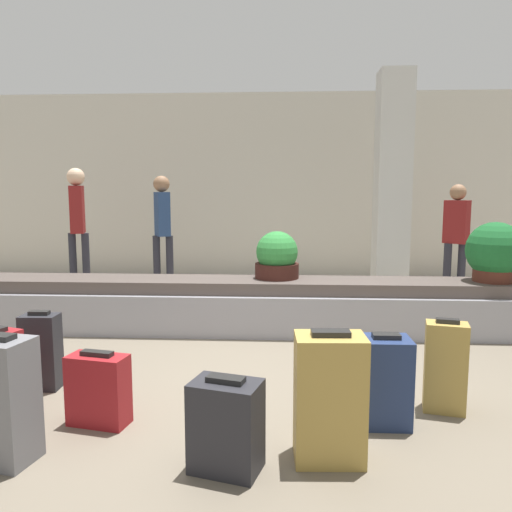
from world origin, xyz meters
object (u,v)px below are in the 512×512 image
traveler_1 (456,231)px  suitcase_1 (2,400)px  suitcase_3 (98,390)px  suitcase_6 (445,367)px  potted_plant_0 (495,253)px  potted_plant_1 (277,257)px  suitcase_2 (226,426)px  traveler_2 (162,222)px  pillar (392,184)px  suitcase_0 (329,398)px  traveler_0 (78,217)px  suitcase_5 (41,351)px  suitcase_4 (385,381)px

traveler_1 → suitcase_1: bearing=-89.7°
suitcase_3 → suitcase_6: bearing=19.5°
potted_plant_0 → potted_plant_1: potted_plant_0 is taller
suitcase_2 → traveler_2: bearing=122.9°
suitcase_2 → potted_plant_0: size_ratio=0.84×
suitcase_3 → traveler_2: size_ratio=0.28×
pillar → potted_plant_0: bearing=-74.2°
pillar → suitcase_0: 5.10m
traveler_0 → traveler_2: 1.24m
suitcase_2 → pillar: bearing=84.7°
pillar → potted_plant_1: 2.77m
suitcase_6 → potted_plant_1: potted_plant_1 is taller
traveler_0 → suitcase_3: bearing=-171.7°
suitcase_5 → traveler_2: 3.93m
suitcase_6 → traveler_0: (-4.15, 3.91, 0.81)m
suitcase_6 → suitcase_2: bearing=-136.9°
potted_plant_1 → traveler_1: 3.09m
potted_plant_0 → potted_plant_1: size_ratio=1.22×
suitcase_4 → traveler_2: bearing=119.4°
suitcase_6 → traveler_1: 4.11m
suitcase_1 → traveler_2: size_ratio=0.42×
suitcase_3 → traveler_1: traveler_1 is taller
suitcase_0 → traveler_2: traveler_2 is taller
suitcase_6 → potted_plant_1: (-1.17, 2.02, 0.48)m
suitcase_4 → suitcase_6: bearing=25.8°
suitcase_6 → potted_plant_0: bearing=73.8°
suitcase_4 → traveler_2: (-2.48, 4.31, 0.75)m
suitcase_3 → potted_plant_0: (3.36, 2.26, 0.63)m
suitcase_6 → traveler_2: 5.08m
suitcase_0 → potted_plant_1: bearing=94.4°
suitcase_1 → traveler_1: size_ratio=0.46×
suitcase_2 → potted_plant_0: potted_plant_0 is taller
suitcase_1 → traveler_2: traveler_2 is taller
suitcase_0 → traveler_2: 5.24m
potted_plant_0 → traveler_0: (-5.23, 1.97, 0.26)m
suitcase_3 → suitcase_5: bearing=150.9°
suitcase_4 → traveler_2: 5.03m
suitcase_3 → suitcase_6: size_ratio=0.75×
suitcase_2 → traveler_1: size_ratio=0.33×
suitcase_0 → suitcase_4: bearing=46.4°
suitcase_5 → potted_plant_1: 2.56m
suitcase_4 → suitcase_0: bearing=-131.5°
suitcase_0 → suitcase_5: (-2.08, 0.90, -0.07)m
pillar → suitcase_3: (-2.75, -4.42, -1.37)m
suitcase_6 → suitcase_5: bearing=-171.5°
suitcase_0 → potted_plant_1: 2.75m
suitcase_2 → potted_plant_0: bearing=63.4°
suitcase_1 → suitcase_3: size_ratio=1.50×
suitcase_2 → traveler_1: bearing=75.2°
pillar → suitcase_5: size_ratio=5.32×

